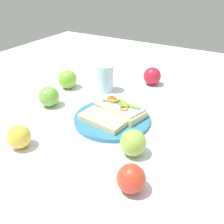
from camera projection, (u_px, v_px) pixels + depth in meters
ground_plane at (112, 121)px, 0.86m from camera, size 2.00×2.00×0.00m
plate at (112, 119)px, 0.86m from camera, size 0.26×0.26×0.01m
sandwich at (120, 108)px, 0.87m from camera, size 0.13×0.19×0.05m
bread_slice_side at (103, 119)px, 0.82m from camera, size 0.10×0.17×0.02m
apple_0 at (151, 76)px, 1.11m from camera, size 0.11×0.11×0.08m
apple_1 at (49, 96)px, 0.93m from camera, size 0.11×0.11×0.08m
apple_2 at (19, 137)px, 0.72m from camera, size 0.09×0.09×0.07m
apple_3 at (131, 179)px, 0.58m from camera, size 0.09×0.09×0.07m
apple_4 at (68, 79)px, 1.07m from camera, size 0.10×0.10×0.08m
apple_5 at (133, 143)px, 0.69m from camera, size 0.10×0.10×0.07m
drinking_glass at (105, 78)px, 1.04m from camera, size 0.07×0.07×0.11m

